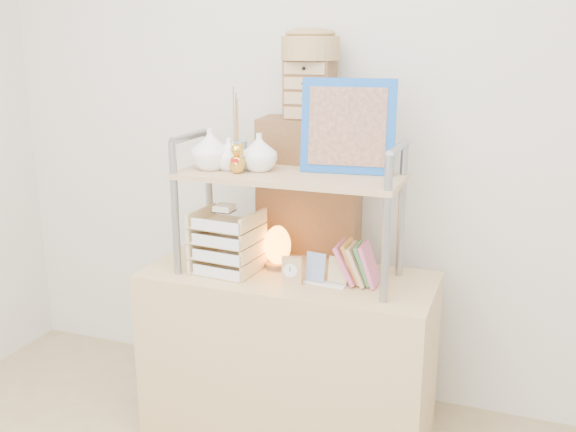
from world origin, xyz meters
name	(u,v)px	position (x,y,z in m)	size (l,w,h in m)	color
room_shell	(181,35)	(0.00, 0.39, 1.69)	(3.42, 3.41, 2.61)	silver
desk	(288,357)	(0.00, 1.20, 0.38)	(1.20, 0.50, 0.75)	tan
cabinet	(310,263)	(-0.03, 1.57, 0.68)	(0.45, 0.24, 1.35)	brown
hutch	(275,168)	(-0.06, 1.21, 1.19)	(0.90, 0.34, 0.79)	gray
letter_tray	(226,245)	(-0.25, 1.14, 0.87)	(0.25, 0.24, 0.29)	tan
salt_lamp	(277,246)	(-0.07, 1.26, 0.84)	(0.12, 0.11, 0.18)	brown
desk_clock	(292,270)	(0.05, 1.11, 0.81)	(0.08, 0.05, 0.11)	tan
postcard_stand	(326,276)	(0.18, 1.15, 0.79)	(0.18, 0.06, 0.12)	white
drawer_chest	(310,90)	(-0.03, 1.55, 1.48)	(0.20, 0.16, 0.25)	brown
woven_basket	(310,48)	(-0.03, 1.55, 1.65)	(0.25, 0.25, 0.10)	#997645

